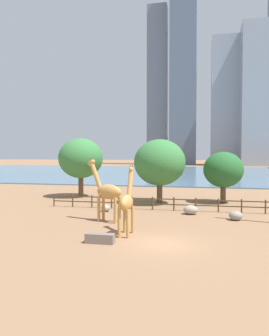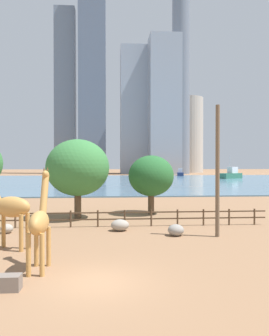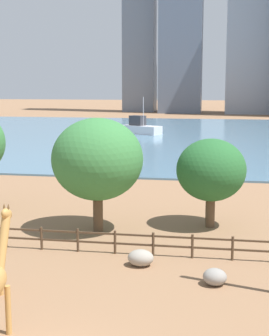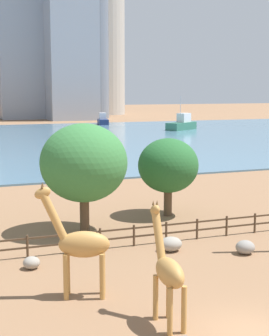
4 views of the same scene
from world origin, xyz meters
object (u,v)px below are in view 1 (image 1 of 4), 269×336
(giraffe_tall, at_px, (127,202))
(feeding_trough, at_px, (100,238))
(boulder_near_fence, at_px, (105,208))
(tree_left_large, at_px, (81,158))
(tree_right_tall, at_px, (223,170))
(boat_tug, at_px, (163,168))
(giraffe_companion, at_px, (107,191))
(boulder_by_pole, at_px, (236,216))
(tree_center_broad, at_px, (160,163))
(boulder_small, at_px, (191,210))

(giraffe_tall, distance_m, feeding_trough, 3.31)
(boulder_near_fence, bearing_deg, tree_left_large, 123.12)
(tree_right_tall, distance_m, boat_tug, 61.11)
(giraffe_companion, distance_m, tree_right_tall, 15.94)
(boulder_by_pole, height_order, tree_right_tall, tree_right_tall)
(boat_tug, bearing_deg, tree_center_broad, -54.91)
(feeding_trough, bearing_deg, boulder_small, 65.21)
(giraffe_tall, bearing_deg, boulder_by_pole, -48.93)
(tree_left_large, height_order, boat_tug, tree_left_large)
(boulder_small, bearing_deg, feeding_trough, -114.79)
(giraffe_companion, relative_size, boulder_by_pole, 4.75)
(giraffe_tall, relative_size, boulder_by_pole, 4.33)
(giraffe_tall, height_order, boat_tug, boat_tug)
(giraffe_companion, bearing_deg, boulder_small, -126.21)
(giraffe_tall, relative_size, boat_tug, 0.61)
(boulder_small, distance_m, feeding_trough, 12.10)
(giraffe_companion, bearing_deg, boulder_by_pole, -146.82)
(feeding_trough, distance_m, tree_center_broad, 17.31)
(tree_left_large, bearing_deg, boulder_small, -33.16)
(giraffe_tall, bearing_deg, giraffe_companion, 33.84)
(boulder_near_fence, xyz_separation_m, boulder_small, (8.04, 0.22, 0.09))
(boat_tug, bearing_deg, feeding_trough, -57.37)
(boat_tug, bearing_deg, giraffe_companion, -58.15)
(tree_left_large, distance_m, tree_right_tall, 17.63)
(giraffe_companion, xyz_separation_m, boulder_near_fence, (-1.51, 4.42, -2.13))
(boulder_near_fence, bearing_deg, boulder_small, 1.54)
(boulder_small, relative_size, tree_right_tall, 0.23)
(boat_tug, bearing_deg, boulder_by_pole, -49.67)
(tree_right_tall, bearing_deg, feeding_trough, -113.88)
(boulder_by_pole, distance_m, boat_tug, 70.74)
(boulder_near_fence, height_order, boulder_small, boulder_small)
(giraffe_companion, relative_size, boat_tug, 0.67)
(boulder_by_pole, bearing_deg, feeding_trough, -134.28)
(boulder_by_pole, relative_size, feeding_trough, 0.61)
(tree_center_broad, bearing_deg, boat_tug, 96.65)
(boulder_small, distance_m, tree_left_large, 17.62)
(tree_center_broad, bearing_deg, boulder_near_fence, -126.58)
(boulder_by_pole, height_order, tree_left_large, tree_left_large)
(tree_right_tall, height_order, boat_tug, boat_tug)
(giraffe_companion, bearing_deg, boat_tug, -68.18)
(tree_left_large, bearing_deg, tree_center_broad, -18.66)
(boulder_near_fence, relative_size, tree_left_large, 0.12)
(giraffe_tall, xyz_separation_m, tree_left_large, (-10.30, 17.85, 2.71))
(giraffe_companion, bearing_deg, feeding_trough, 121.29)
(boulder_small, relative_size, tree_left_large, 0.18)
(giraffe_tall, distance_m, tree_center_broad, 14.46)
(giraffe_companion, relative_size, tree_left_large, 0.70)
(boulder_by_pole, distance_m, feeding_trough, 12.66)
(giraffe_tall, distance_m, tree_left_large, 20.79)
(giraffe_tall, xyz_separation_m, boat_tug, (-6.85, 75.83, -0.91))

